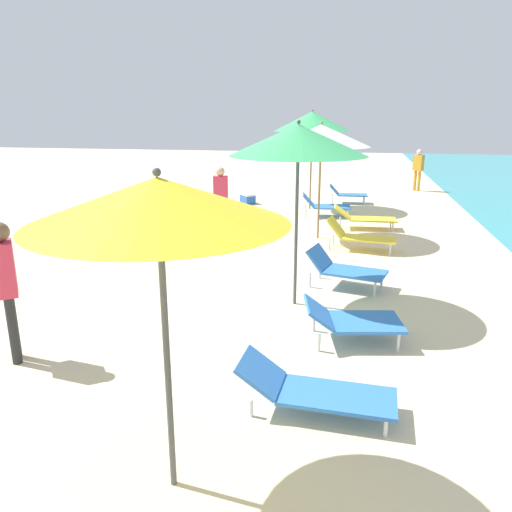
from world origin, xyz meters
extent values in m
cylinder|color=#4C4C51|center=(-0.81, 3.70, 1.07)|extent=(0.05, 0.05, 2.13)
cone|color=yellow|center=(-0.81, 3.70, 2.29)|extent=(1.81, 1.81, 0.32)
sphere|color=#4C4C51|center=(-0.81, 3.70, 2.49)|extent=(0.06, 0.06, 0.06)
cube|color=blue|center=(0.43, 4.90, 0.20)|extent=(1.16, 0.61, 0.04)
cube|color=blue|center=(-0.33, 4.94, 0.36)|extent=(0.45, 0.58, 0.31)
cylinder|color=silver|center=(0.91, 5.11, 0.09)|extent=(0.04, 0.04, 0.18)
cylinder|color=silver|center=(0.89, 4.65, 0.09)|extent=(0.04, 0.04, 0.18)
cylinder|color=silver|center=(-0.36, 5.17, 0.09)|extent=(0.04, 0.04, 0.18)
cylinder|color=silver|center=(-0.39, 4.72, 0.09)|extent=(0.04, 0.04, 0.18)
cylinder|color=#4C4C51|center=(-0.34, 7.78, 1.14)|extent=(0.05, 0.05, 2.28)
cone|color=#3FB266|center=(-0.34, 7.78, 2.50)|extent=(2.01, 2.01, 0.44)
sphere|color=#4C4C51|center=(-0.34, 7.78, 2.75)|extent=(0.06, 0.06, 0.06)
cube|color=blue|center=(0.57, 8.67, 0.29)|extent=(1.13, 0.86, 0.04)
cube|color=blue|center=(-0.05, 8.83, 0.47)|extent=(0.45, 0.69, 0.36)
cylinder|color=silver|center=(1.03, 8.83, 0.13)|extent=(0.04, 0.04, 0.27)
cylinder|color=silver|center=(0.90, 8.31, 0.13)|extent=(0.04, 0.04, 0.27)
cylinder|color=silver|center=(-0.05, 9.10, 0.13)|extent=(0.04, 0.04, 0.27)
cylinder|color=silver|center=(-0.18, 8.58, 0.13)|extent=(0.04, 0.04, 0.27)
cube|color=blue|center=(0.72, 6.65, 0.27)|extent=(1.03, 0.86, 0.04)
cube|color=blue|center=(0.12, 6.53, 0.40)|extent=(0.47, 0.75, 0.27)
cylinder|color=silver|center=(1.01, 7.01, 0.12)|extent=(0.04, 0.04, 0.25)
cylinder|color=silver|center=(1.13, 6.42, 0.12)|extent=(0.04, 0.04, 0.25)
cylinder|color=silver|center=(0.04, 6.82, 0.12)|extent=(0.04, 0.04, 0.25)
cylinder|color=silver|center=(0.16, 6.23, 0.12)|extent=(0.04, 0.04, 0.25)
cylinder|color=olive|center=(-0.32, 12.13, 1.07)|extent=(0.05, 0.05, 2.15)
cone|color=white|center=(-0.32, 12.13, 2.39)|extent=(2.24, 2.24, 0.49)
sphere|color=olive|center=(-0.32, 12.13, 2.66)|extent=(0.06, 0.06, 0.06)
cube|color=yellow|center=(0.99, 13.35, 0.26)|extent=(1.19, 0.65, 0.04)
cube|color=yellow|center=(0.21, 13.32, 0.43)|extent=(0.45, 0.61, 0.33)
cylinder|color=silver|center=(1.46, 13.62, 0.12)|extent=(0.04, 0.04, 0.24)
cylinder|color=silver|center=(1.48, 13.13, 0.12)|extent=(0.04, 0.04, 0.24)
cylinder|color=silver|center=(0.15, 13.56, 0.12)|extent=(0.04, 0.04, 0.24)
cylinder|color=silver|center=(0.17, 13.07, 0.12)|extent=(0.04, 0.04, 0.24)
cube|color=yellow|center=(0.85, 11.17, 0.27)|extent=(1.21, 0.71, 0.04)
cube|color=yellow|center=(0.13, 11.27, 0.48)|extent=(0.41, 0.60, 0.41)
cylinder|color=silver|center=(1.35, 11.33, 0.13)|extent=(0.04, 0.04, 0.25)
cylinder|color=silver|center=(1.29, 10.88, 0.13)|extent=(0.04, 0.04, 0.25)
cylinder|color=silver|center=(0.07, 11.51, 0.13)|extent=(0.04, 0.04, 0.25)
cylinder|color=silver|center=(0.01, 11.06, 0.13)|extent=(0.04, 0.04, 0.25)
cylinder|color=olive|center=(-0.87, 15.90, 1.18)|extent=(0.05, 0.05, 2.37)
cone|color=#3FB266|center=(-0.87, 15.90, 2.65)|extent=(2.29, 2.29, 0.57)
sphere|color=olive|center=(-0.87, 15.90, 2.97)|extent=(0.06, 0.06, 0.06)
cube|color=blue|center=(0.42, 17.13, 0.28)|extent=(0.98, 0.62, 0.04)
cube|color=blue|center=(-0.19, 17.11, 0.45)|extent=(0.33, 0.59, 0.33)
cylinder|color=silver|center=(0.79, 17.39, 0.13)|extent=(0.04, 0.04, 0.26)
cylinder|color=silver|center=(0.81, 16.91, 0.13)|extent=(0.04, 0.04, 0.26)
cylinder|color=silver|center=(-0.25, 17.34, 0.13)|extent=(0.04, 0.04, 0.26)
cylinder|color=silver|center=(-0.23, 16.87, 0.13)|extent=(0.04, 0.04, 0.26)
cube|color=blue|center=(-0.13, 14.75, 0.29)|extent=(1.13, 0.81, 0.04)
cube|color=blue|center=(-0.81, 14.67, 0.48)|extent=(0.42, 0.72, 0.36)
cylinder|color=silver|center=(0.26, 15.09, 0.14)|extent=(0.04, 0.04, 0.27)
cylinder|color=silver|center=(0.33, 14.51, 0.14)|extent=(0.04, 0.04, 0.27)
cylinder|color=silver|center=(-0.91, 14.95, 0.14)|extent=(0.04, 0.04, 0.27)
cylinder|color=silver|center=(-0.84, 14.37, 0.14)|extent=(0.04, 0.04, 0.27)
cylinder|color=orange|center=(2.89, 20.43, 0.39)|extent=(0.11, 0.11, 0.78)
cylinder|color=orange|center=(2.75, 20.53, 0.39)|extent=(0.11, 0.11, 0.78)
cube|color=orange|center=(2.82, 20.48, 1.07)|extent=(0.42, 0.39, 0.58)
sphere|color=beige|center=(2.82, 20.48, 1.47)|extent=(0.21, 0.21, 0.21)
cylinder|color=#262628|center=(-3.45, 5.36, 0.42)|extent=(0.11, 0.11, 0.84)
cylinder|color=#262628|center=(-3.34, 5.22, 0.42)|extent=(0.11, 0.11, 0.84)
cube|color=#D8334C|center=(-3.39, 5.29, 1.16)|extent=(0.39, 0.42, 0.63)
cylinder|color=silver|center=(-2.81, 12.16, 0.40)|extent=(0.11, 0.11, 0.81)
cylinder|color=silver|center=(-2.65, 12.21, 0.40)|extent=(0.11, 0.11, 0.81)
cube|color=#D8334C|center=(-2.73, 12.18, 1.11)|extent=(0.41, 0.31, 0.61)
sphere|color=#D8A87F|center=(-2.73, 12.18, 1.52)|extent=(0.22, 0.22, 0.22)
cube|color=#2659B2|center=(-2.99, 16.43, 0.14)|extent=(0.60, 0.63, 0.27)
cube|color=white|center=(-2.99, 16.43, 0.30)|extent=(0.61, 0.64, 0.05)
camera|label=1|loc=(0.49, 0.60, 2.86)|focal=34.53mm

